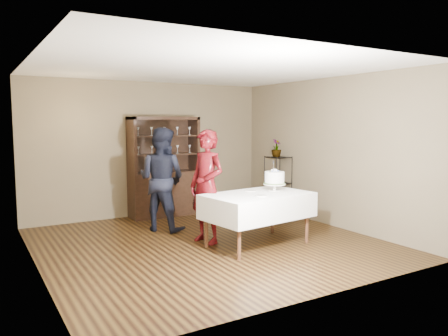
{
  "coord_description": "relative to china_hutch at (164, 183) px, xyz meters",
  "views": [
    {
      "loc": [
        -3.21,
        -5.9,
        1.89
      ],
      "look_at": [
        0.34,
        0.1,
        1.16
      ],
      "focal_mm": 35.0,
      "sensor_mm": 36.0,
      "label": 1
    }
  ],
  "objects": [
    {
      "name": "plant_etagere",
      "position": [
        2.08,
        -1.05,
        -0.01
      ],
      "size": [
        0.42,
        0.42,
        1.2
      ],
      "color": "black",
      "rests_on": "floor"
    },
    {
      "name": "china_hutch",
      "position": [
        0.0,
        0.0,
        0.0
      ],
      "size": [
        1.4,
        0.48,
        2.0
      ],
      "color": "black",
      "rests_on": "floor"
    },
    {
      "name": "potted_plant",
      "position": [
        2.03,
        -1.05,
        0.7
      ],
      "size": [
        0.26,
        0.26,
        0.36
      ],
      "primitive_type": "imported",
      "rotation": [
        0.0,
        0.0,
        0.38
      ],
      "color": "#456530",
      "rests_on": "plant_etagere"
    },
    {
      "name": "back_wall",
      "position": [
        -0.2,
        0.25,
        0.69
      ],
      "size": [
        5.0,
        0.02,
        2.7
      ],
      "primitive_type": "cube",
      "color": "brown",
      "rests_on": "floor"
    },
    {
      "name": "plate_far",
      "position": [
        0.42,
        -2.48,
        0.15
      ],
      "size": [
        0.21,
        0.21,
        0.01
      ],
      "primitive_type": "cylinder",
      "rotation": [
        0.0,
        0.0,
        0.16
      ],
      "color": "white",
      "rests_on": "cake_table"
    },
    {
      "name": "plate_near",
      "position": [
        0.29,
        -2.97,
        0.15
      ],
      "size": [
        0.19,
        0.19,
        0.01
      ],
      "primitive_type": "cylinder",
      "rotation": [
        0.0,
        0.0,
        -0.07
      ],
      "color": "white",
      "rests_on": "cake_table"
    },
    {
      "name": "wall_right",
      "position": [
        2.3,
        -2.25,
        0.69
      ],
      "size": [
        0.02,
        5.0,
        2.7
      ],
      "primitive_type": "cube",
      "color": "brown",
      "rests_on": "floor"
    },
    {
      "name": "floor",
      "position": [
        -0.2,
        -2.25,
        -0.66
      ],
      "size": [
        5.0,
        5.0,
        0.0
      ],
      "primitive_type": "plane",
      "color": "black",
      "rests_on": "ground"
    },
    {
      "name": "ceiling",
      "position": [
        -0.2,
        -2.25,
        2.04
      ],
      "size": [
        5.0,
        5.0,
        0.0
      ],
      "primitive_type": "plane",
      "rotation": [
        3.14,
        0.0,
        0.0
      ],
      "color": "white",
      "rests_on": "back_wall"
    },
    {
      "name": "cake_table",
      "position": [
        0.39,
        -2.74,
        -0.05
      ],
      "size": [
        1.72,
        1.19,
        0.81
      ],
      "rotation": [
        0.0,
        0.0,
        0.13
      ],
      "color": "white",
      "rests_on": "floor"
    },
    {
      "name": "wall_left",
      "position": [
        -2.7,
        -2.25,
        0.69
      ],
      "size": [
        0.02,
        5.0,
        2.7
      ],
      "primitive_type": "cube",
      "color": "brown",
      "rests_on": "floor"
    },
    {
      "name": "woman",
      "position": [
        -0.21,
        -2.2,
        0.23
      ],
      "size": [
        0.6,
        0.75,
        1.79
      ],
      "primitive_type": "imported",
      "rotation": [
        0.0,
        0.0,
        -1.28
      ],
      "color": "#330410",
      "rests_on": "floor"
    },
    {
      "name": "man",
      "position": [
        -0.5,
        -1.09,
        0.24
      ],
      "size": [
        1.07,
        1.11,
        1.8
      ],
      "primitive_type": "imported",
      "rotation": [
        0.0,
        0.0,
        2.22
      ],
      "color": "black",
      "rests_on": "floor"
    },
    {
      "name": "cake",
      "position": [
        0.78,
        -2.65,
        0.33
      ],
      "size": [
        0.39,
        0.39,
        0.48
      ],
      "rotation": [
        0.0,
        0.0,
        -0.28
      ],
      "color": "white",
      "rests_on": "cake_table"
    }
  ]
}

